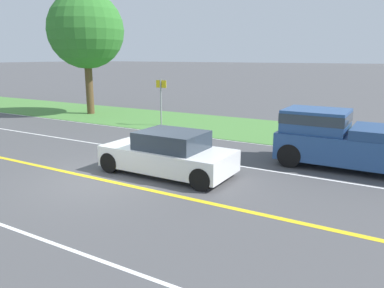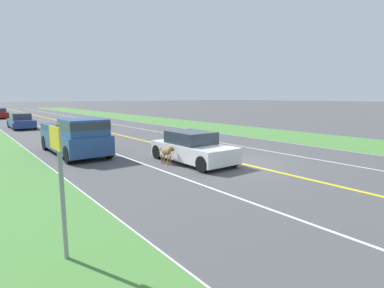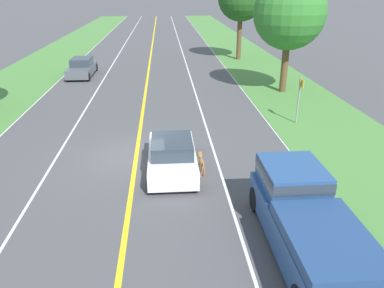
{
  "view_description": "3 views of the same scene",
  "coord_description": "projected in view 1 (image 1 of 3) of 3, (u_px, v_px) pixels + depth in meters",
  "views": [
    {
      "loc": [
        -8.06,
        -7.9,
        3.72
      ],
      "look_at": [
        1.83,
        -2.12,
        1.01
      ],
      "focal_mm": 35.0,
      "sensor_mm": 36.0,
      "label": 1
    },
    {
      "loc": [
        9.78,
        9.14,
        2.95
      ],
      "look_at": [
        1.57,
        -1.43,
        0.84
      ],
      "focal_mm": 28.0,
      "sensor_mm": 36.0,
      "label": 2
    },
    {
      "loc": [
        1.32,
        -15.11,
        7.01
      ],
      "look_at": [
        2.36,
        -1.56,
        1.2
      ],
      "focal_mm": 35.0,
      "sensor_mm": 36.0,
      "label": 3
    }
  ],
  "objects": [
    {
      "name": "pickup_truck",
      "position": [
        357.0,
        140.0,
        12.45
      ],
      "size": [
        2.1,
        5.56,
        1.92
      ],
      "color": "#284C84",
      "rests_on": "ground"
    },
    {
      "name": "ego_car",
      "position": [
        169.0,
        154.0,
        11.97
      ],
      "size": [
        1.91,
        4.26,
        1.41
      ],
      "color": "white",
      "rests_on": "ground"
    },
    {
      "name": "lane_edge_line_right",
      "position": [
        209.0,
        138.0,
        17.39
      ],
      "size": [
        0.14,
        160.0,
        0.01
      ],
      "primitive_type": "cube",
      "color": "white",
      "rests_on": "ground"
    },
    {
      "name": "dog",
      "position": [
        196.0,
        151.0,
        12.78
      ],
      "size": [
        0.28,
        1.12,
        0.85
      ],
      "rotation": [
        0.0,
        0.0,
        0.08
      ],
      "color": "olive",
      "rests_on": "ground"
    },
    {
      "name": "street_sign",
      "position": [
        161.0,
        97.0,
        20.09
      ],
      "size": [
        0.11,
        0.64,
        2.51
      ],
      "color": "gray",
      "rests_on": "ground"
    },
    {
      "name": "ground_plane",
      "position": [
        103.0,
        180.0,
        11.5
      ],
      "size": [
        400.0,
        400.0,
        0.0
      ],
      "primitive_type": "plane",
      "color": "#4C4C4F"
    },
    {
      "name": "centre_divider_line",
      "position": [
        103.0,
        180.0,
        11.5
      ],
      "size": [
        0.18,
        160.0,
        0.01
      ],
      "primitive_type": "cube",
      "color": "yellow",
      "rests_on": "ground"
    },
    {
      "name": "grass_verge_right",
      "position": [
        235.0,
        127.0,
        19.9
      ],
      "size": [
        6.0,
        160.0,
        0.03
      ],
      "primitive_type": "cube",
      "color": "#4C843D",
      "rests_on": "ground"
    },
    {
      "name": "lane_dash_same_dir",
      "position": [
        166.0,
        155.0,
        14.44
      ],
      "size": [
        0.1,
        160.0,
        0.01
      ],
      "primitive_type": "cube",
      "color": "white",
      "rests_on": "ground"
    },
    {
      "name": "roadside_tree_right_near",
      "position": [
        86.0,
        31.0,
        23.41
      ],
      "size": [
        4.75,
        4.75,
        7.67
      ],
      "color": "brown",
      "rests_on": "ground"
    }
  ]
}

